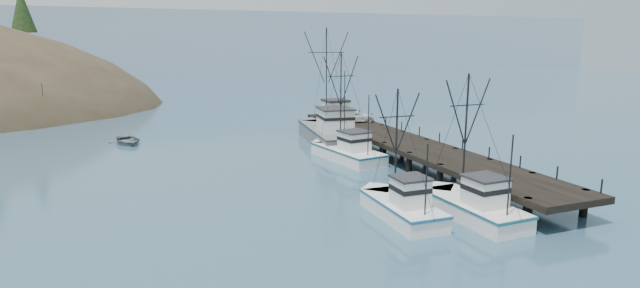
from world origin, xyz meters
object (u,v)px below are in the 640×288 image
object	(u,v)px
trawler_near	(470,205)
pickup_truck	(356,117)
pier	(406,144)
trawler_mid	(400,206)
motorboat	(128,144)
work_vessel	(330,132)
pier_shed	(336,110)
trawler_far	(346,152)

from	to	relation	value
trawler_near	pickup_truck	distance (m)	30.85
pier	pickup_truck	distance (m)	13.36
trawler_mid	motorboat	distance (m)	39.12
trawler_near	trawler_mid	distance (m)	4.99
pickup_truck	trawler_near	bearing A→B (deg)	176.02
work_vessel	pier	bearing A→B (deg)	-70.75
pickup_truck	motorboat	size ratio (longest dim) A/B	0.93
pier_shed	pickup_truck	distance (m)	2.93
pickup_truck	motorboat	distance (m)	28.61
trawler_near	pickup_truck	xyz separation A→B (m)	(5.38, 30.32, 1.88)
work_vessel	trawler_near	bearing A→B (deg)	-91.89
trawler_near	trawler_mid	world-z (taller)	trawler_near
trawler_near	trawler_mid	bearing A→B (deg)	160.44
work_vessel	pier_shed	distance (m)	5.18
trawler_mid	work_vessel	size ratio (longest dim) A/B	0.54
trawler_far	pier_shed	bearing A→B (deg)	71.46
pier	pickup_truck	world-z (taller)	pickup_truck
trawler_near	trawler_mid	xyz separation A→B (m)	(-4.71, 1.67, -0.00)
trawler_near	work_vessel	size ratio (longest dim) A/B	0.59
work_vessel	motorboat	size ratio (longest dim) A/B	3.23
pier_shed	pickup_truck	world-z (taller)	pier_shed
trawler_far	motorboat	size ratio (longest dim) A/B	2.13
pickup_truck	trawler_mid	bearing A→B (deg)	166.69
trawler_near	motorboat	xyz separation A→B (m)	(-22.41, 36.54, -0.82)
trawler_mid	pickup_truck	bearing A→B (deg)	70.61
trawler_far	work_vessel	world-z (taller)	work_vessel
pier_shed	trawler_mid	bearing A→B (deg)	-104.80
motorboat	pier_shed	bearing A→B (deg)	-22.28
pier	work_vessel	world-z (taller)	work_vessel
pier_shed	pickup_truck	xyz separation A→B (m)	(1.98, -2.04, -0.72)
pier	trawler_mid	world-z (taller)	trawler_mid
trawler_mid	trawler_far	distance (m)	18.01
pier	trawler_mid	bearing A→B (deg)	-122.07
trawler_near	pickup_truck	world-z (taller)	trawler_near
pickup_truck	trawler_far	bearing A→B (deg)	156.11
trawler_mid	pickup_truck	size ratio (longest dim) A/B	1.86
trawler_near	motorboat	size ratio (longest dim) A/B	1.92
work_vessel	pickup_truck	distance (m)	5.07
trawler_far	pickup_truck	xyz separation A→B (m)	(6.36, 11.03, 1.88)
work_vessel	trawler_far	bearing A→B (deg)	-101.93
pier	pier_shed	size ratio (longest dim) A/B	13.75
trawler_near	pier_shed	xyz separation A→B (m)	(3.40, 32.36, 2.60)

